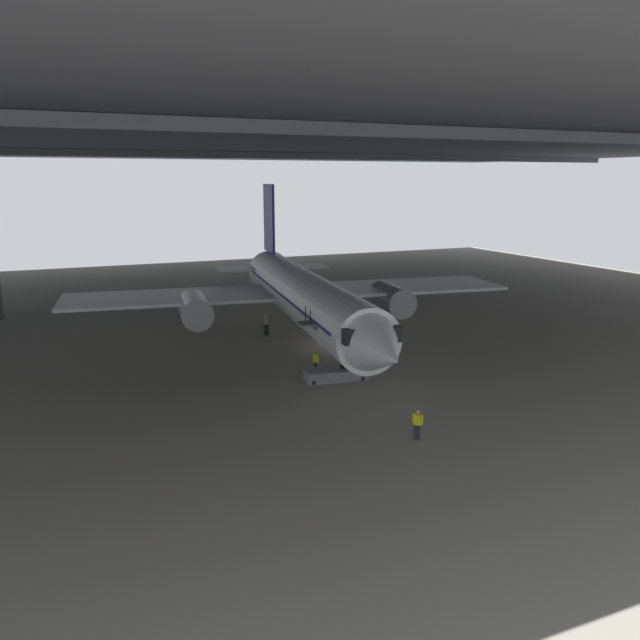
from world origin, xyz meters
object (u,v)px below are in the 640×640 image
(airplane_main, at_px, (303,296))
(boarding_stairs, at_px, (334,369))
(crew_worker_by_stairs, at_px, (316,361))
(crew_worker_near_nose, at_px, (418,423))

(airplane_main, relative_size, boarding_stairs, 8.12)
(airplane_main, bearing_deg, boarding_stairs, -101.71)
(boarding_stairs, bearing_deg, crew_worker_by_stairs, 108.24)
(crew_worker_by_stairs, bearing_deg, airplane_main, 72.68)
(airplane_main, height_order, crew_worker_near_nose, airplane_main)
(boarding_stairs, xyz_separation_m, crew_worker_near_nose, (-0.35, -10.39, 0.13))
(boarding_stairs, relative_size, crew_worker_near_nose, 3.08)
(crew_worker_near_nose, bearing_deg, airplane_main, 83.10)
(airplane_main, bearing_deg, crew_worker_by_stairs, -107.32)
(crew_worker_near_nose, xyz_separation_m, crew_worker_by_stairs, (-0.22, 12.11, 0.01))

